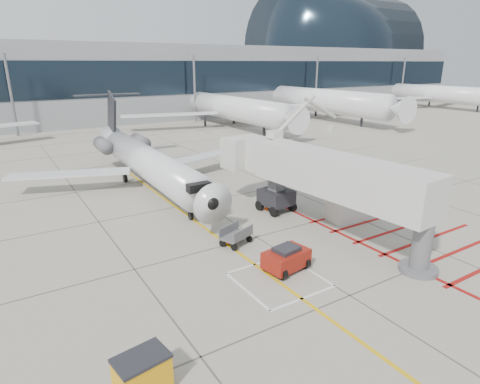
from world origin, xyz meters
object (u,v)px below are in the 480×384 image
regional_jet (155,150)px  spill_bin (142,375)px  jet_bridge (336,183)px  pushback_tug (286,258)px

regional_jet → spill_bin: size_ratio=17.04×
jet_bridge → spill_bin: 16.30m
jet_bridge → pushback_tug: 6.44m
jet_bridge → spill_bin: jet_bridge is taller
pushback_tug → jet_bridge: bearing=11.8°
jet_bridge → pushback_tug: bearing=-163.8°
regional_jet → pushback_tug: (1.12, -16.11, -3.10)m
pushback_tug → spill_bin: bearing=-165.0°
regional_jet → jet_bridge: regional_jet is taller
regional_jet → spill_bin: 22.10m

